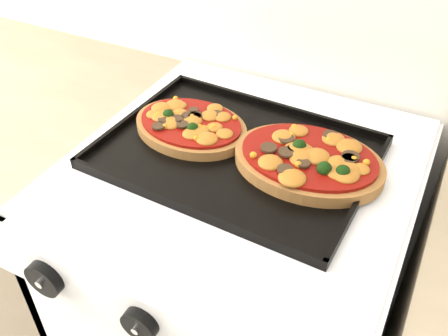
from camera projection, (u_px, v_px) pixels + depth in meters
The scene contains 7 objects.
stove at pixel (239, 313), 1.17m from camera, with size 0.60×0.60×0.91m, color white.
control_panel at pixel (148, 314), 0.70m from camera, with size 0.60×0.02×0.09m, color white.
knob_left at pixel (44, 279), 0.75m from camera, with size 0.06×0.06×0.02m, color black.
knob_center at pixel (140, 324), 0.69m from camera, with size 0.05×0.05×0.02m, color black.
baking_tray at pixel (237, 151), 0.89m from camera, with size 0.47×0.34×0.02m, color black.
pizza_left at pixel (191, 125), 0.93m from camera, with size 0.22×0.17×0.03m, color #A16737, non-canonical shape.
pizza_right at pixel (309, 159), 0.84m from camera, with size 0.26×0.19×0.04m, color #A16737, non-canonical shape.
Camera 1 is at (0.26, 1.07, 1.46)m, focal length 40.00 mm.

